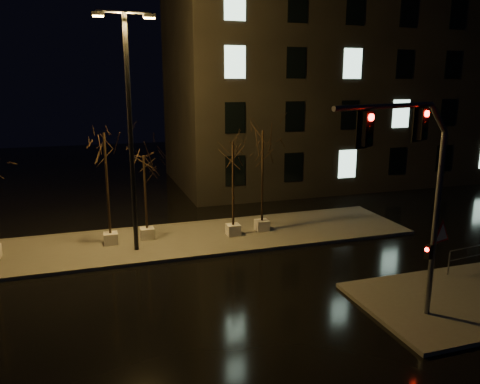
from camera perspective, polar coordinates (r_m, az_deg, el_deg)
name	(u,v)px	position (r m, az deg, el deg)	size (l,w,h in m)	color
ground	(229,290)	(18.05, -1.39, -11.84)	(90.00, 90.00, 0.00)	black
median	(194,239)	(23.43, -5.59, -5.67)	(22.00, 5.00, 0.15)	#4F4C46
sidewalk_corner	(458,300)	(18.77, 25.06, -11.89)	(7.00, 5.00, 0.15)	#4F4C46
building	(334,84)	(38.47, 11.34, 12.83)	(25.00, 12.00, 15.00)	black
tree_1	(105,158)	(22.18, -16.09, 3.96)	(1.80, 1.80, 5.42)	beige
tree_2	(144,175)	(22.69, -11.58, 2.10)	(1.80, 1.80, 4.23)	beige
tree_3	(233,163)	(22.72, -0.86, 3.52)	(1.80, 1.80, 4.81)	beige
tree_4	(263,153)	(23.43, 2.78, 4.72)	(1.80, 1.80, 5.30)	beige
traffic_signal_mast	(418,184)	(14.87, 20.92, 0.97)	(5.47, 1.76, 6.96)	slate
streetlight_main	(130,119)	(20.91, -13.30, 8.71)	(2.58, 0.31, 10.34)	black
guard_rail_a	(470,255)	(21.34, 26.19, -6.87)	(2.33, 0.33, 1.01)	slate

